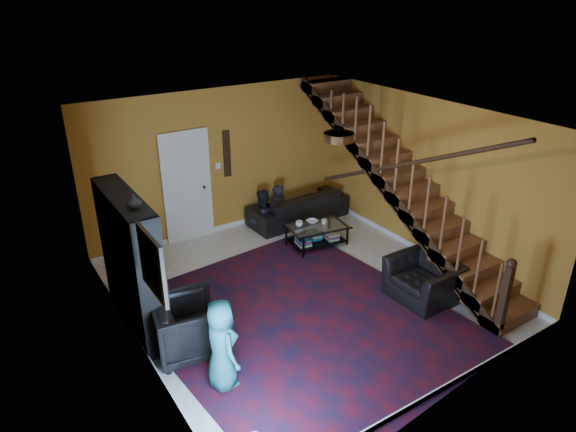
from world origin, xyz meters
The scene contains 20 objects.
floor centered at (0.00, 0.00, 0.00)m, with size 5.50×5.50×0.00m, color beige.
room centered at (-1.33, 1.33, 0.05)m, with size 5.50×5.50×5.50m.
staircase centered at (2.12, 0.00, 1.40)m, with size 0.95×5.02×3.18m.
bookshelf centered at (-2.40, 0.60, 0.96)m, with size 0.35×1.80×2.00m.
door centered at (-0.70, 2.73, 1.02)m, with size 0.82×0.05×2.05m, color silver.
framed_picture centered at (-2.57, -0.90, 1.75)m, with size 0.04×0.74×0.74m, color maroon.
wall_hanging centered at (0.15, 2.73, 1.55)m, with size 0.14×0.03×0.90m, color black.
ceiling_fixture centered at (0.00, -0.80, 2.74)m, with size 0.40×0.40×0.10m, color #3F2814.
rug centered at (-0.44, -0.64, 0.01)m, with size 3.90×4.45×0.02m, color #400B14.
sofa centered at (1.50, 2.30, 0.31)m, with size 2.09×0.82×0.61m, color black.
armchair_left centered at (-2.05, -0.37, 0.40)m, with size 0.85×0.88×0.80m, color black.
armchair_right centered at (1.50, -1.16, 0.32)m, with size 0.99×0.87×0.64m, color black.
person_adult_a centered at (1.02, 2.35, 0.21)m, with size 0.48×0.31×1.31m, color black.
person_adult_b centered at (0.66, 2.35, 0.19)m, with size 0.62×0.48×1.28m, color black.
person_child centered at (-1.95, -1.18, 0.60)m, with size 0.58×0.38×1.19m, color #1B616A.
coffee_table centered at (1.15, 1.16, 0.23)m, with size 1.15×0.78×0.41m.
cup_a centered at (0.86, 1.32, 0.46)m, with size 0.13×0.13×0.10m, color #999999.
cup_b centered at (1.31, 1.15, 0.45)m, with size 0.10×0.10×0.09m, color #999999.
bowl centered at (1.15, 1.32, 0.43)m, with size 0.21×0.21×0.05m, color #999999.
vase centered at (-2.41, 0.10, 2.10)m, with size 0.18×0.18×0.19m, color #999999.
Camera 1 is at (-3.95, -5.71, 4.51)m, focal length 32.00 mm.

